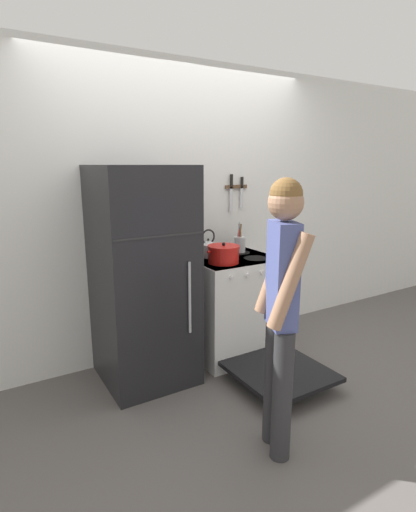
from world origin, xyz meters
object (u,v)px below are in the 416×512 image
object	(u,v)px
stove_range	(233,307)
person	(281,304)
utensil_jar	(240,244)
dutch_oven_pot	(224,254)
tea_kettle	(208,248)
refrigerator	(143,277)

from	to	relation	value
stove_range	person	world-z (taller)	person
stove_range	utensil_jar	size ratio (longest dim) A/B	4.87
utensil_jar	person	world-z (taller)	person
dutch_oven_pot	person	distance (m)	1.13
dutch_oven_pot	person	bearing A→B (deg)	-106.41
stove_range	tea_kettle	size ratio (longest dim) A/B	5.61
stove_range	tea_kettle	world-z (taller)	tea_kettle
utensil_jar	person	bearing A→B (deg)	-116.42
dutch_oven_pot	refrigerator	bearing A→B (deg)	170.37
utensil_jar	tea_kettle	bearing A→B (deg)	-178.70
person	tea_kettle	bearing A→B (deg)	8.00
dutch_oven_pot	person	size ratio (longest dim) A/B	0.19
refrigerator	dutch_oven_pot	world-z (taller)	refrigerator
person	dutch_oven_pot	bearing A→B (deg)	5.42
tea_kettle	refrigerator	bearing A→B (deg)	-167.28
tea_kettle	person	xyz separation A→B (m)	(-0.33, -1.35, -0.04)
refrigerator	utensil_jar	world-z (taller)	refrigerator
stove_range	dutch_oven_pot	world-z (taller)	dutch_oven_pot
dutch_oven_pot	utensil_jar	size ratio (longest dim) A/B	1.09
dutch_oven_pot	utensil_jar	xyz separation A→B (m)	(0.36, 0.27, 0.00)
utensil_jar	dutch_oven_pot	bearing A→B (deg)	-142.38
stove_range	dutch_oven_pot	bearing A→B (deg)	-150.42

